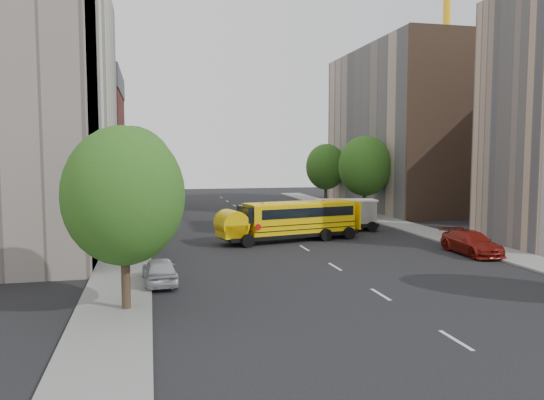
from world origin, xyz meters
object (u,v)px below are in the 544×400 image
object	(u,v)px
school_bus	(290,219)
parked_car_2	(154,209)
parked_car_1	(161,216)
street_tree_0	(124,196)
safari_truck	(341,214)
parked_car_0	(160,271)
street_tree_1	(132,177)
tower_crane	(462,14)
street_tree_4	(365,166)
parked_car_4	(358,211)
parked_car_3	(471,243)
street_tree_5	(326,167)
street_tree_2	(138,170)

from	to	relation	value
school_bus	parked_car_2	bearing A→B (deg)	105.15
parked_car_1	street_tree_0	bearing A→B (deg)	85.99
school_bus	safari_truck	size ratio (longest dim) A/B	1.68
parked_car_0	safari_truck	bearing A→B (deg)	-138.29
street_tree_1	school_bus	world-z (taller)	street_tree_1
tower_crane	street_tree_4	bearing A→B (deg)	-143.98
parked_car_4	school_bus	bearing A→B (deg)	-131.48
parked_car_0	parked_car_4	distance (m)	29.08
street_tree_0	parked_car_1	bearing A→B (deg)	85.99
safari_truck	parked_car_0	size ratio (longest dim) A/B	1.59
parked_car_3	parked_car_4	xyz separation A→B (m)	(-0.07, 18.52, 0.02)
street_tree_0	parked_car_0	distance (m)	5.96
parked_car_1	parked_car_0	bearing A→B (deg)	88.75
street_tree_4	parked_car_0	size ratio (longest dim) A/B	2.09
street_tree_1	street_tree_4	size ratio (longest dim) A/B	0.98
parked_car_4	parked_car_0	bearing A→B (deg)	-131.12
parked_car_1	parked_car_2	distance (m)	6.01
street_tree_4	parked_car_3	xyz separation A→B (m)	(-1.40, -20.42, -4.35)
street_tree_1	parked_car_2	xyz separation A→B (m)	(1.40, 23.12, -4.24)
tower_crane	street_tree_5	bearing A→B (deg)	-174.07
parked_car_0	parked_car_2	distance (m)	28.90
street_tree_4	parked_car_3	bearing A→B (deg)	-93.92
tower_crane	street_tree_1	size ratio (longest dim) A/B	4.52
tower_crane	street_tree_2	xyz separation A→B (m)	(-41.25, -14.00, -19.65)
street_tree_4	parked_car_2	distance (m)	21.67
street_tree_1	parked_car_1	xyz separation A→B (m)	(1.90, 17.13, -4.24)
school_bus	parked_car_2	distance (m)	20.32
safari_truck	parked_car_2	bearing A→B (deg)	143.08
parked_car_3	school_bus	bearing A→B (deg)	143.01
safari_truck	parked_car_1	size ratio (longest dim) A/B	1.43
parked_car_3	parked_car_0	bearing A→B (deg)	-169.39
street_tree_2	tower_crane	bearing A→B (deg)	18.75
street_tree_4	parked_car_3	distance (m)	20.92
tower_crane	safari_truck	size ratio (longest dim) A/B	5.78
school_bus	parked_car_3	world-z (taller)	school_bus
street_tree_0	parked_car_0	bearing A→B (deg)	71.63
street_tree_0	school_bus	xyz separation A→B (m)	(10.82, 15.13, -3.04)
school_bus	parked_car_3	bearing A→B (deg)	-50.14
street_tree_0	parked_car_4	xyz separation A→B (m)	(20.53, 26.11, -3.90)
street_tree_4	street_tree_5	bearing A→B (deg)	90.00
tower_crane	school_bus	world-z (taller)	tower_crane
street_tree_1	safari_truck	bearing A→B (deg)	29.42
parked_car_4	parked_car_3	bearing A→B (deg)	-89.76
street_tree_0	street_tree_2	bearing A→B (deg)	90.00
street_tree_1	parked_car_1	world-z (taller)	street_tree_1
school_bus	parked_car_0	distance (m)	14.45
parked_car_1	tower_crane	bearing A→B (deg)	-159.31
parked_car_0	street_tree_0	bearing A→B (deg)	68.14
school_bus	parked_car_3	size ratio (longest dim) A/B	2.10
parked_car_2	parked_car_4	world-z (taller)	parked_car_4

